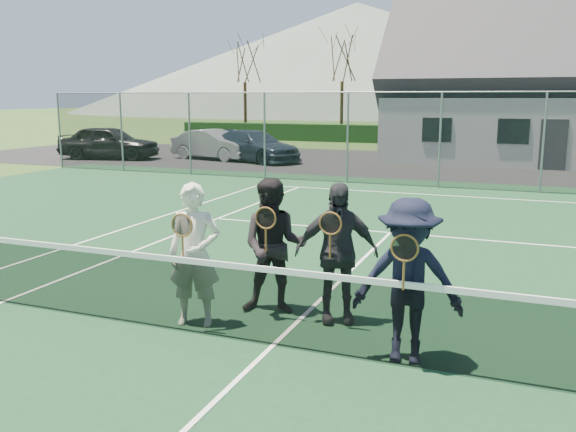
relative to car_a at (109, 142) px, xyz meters
name	(u,v)px	position (x,y,z in m)	size (l,w,h in m)	color
ground	(460,167)	(15.54, 2.73, -0.78)	(220.00, 220.00, 0.00)	#2E4C1B
court_surface	(273,347)	(15.54, -17.27, -0.77)	(30.00, 30.00, 0.02)	#14381E
tarmac_carpark	(366,163)	(11.54, 2.73, -0.77)	(40.00, 12.00, 0.01)	black
hedge_row	(482,136)	(15.54, 14.73, -0.23)	(40.00, 1.20, 1.10)	black
hill_west	(356,59)	(-9.46, 77.73, 8.22)	(110.00, 110.00, 18.00)	#526358
car_a	(109,142)	(0.00, 0.00, 0.00)	(1.84, 4.56, 1.56)	black
car_b	(214,145)	(4.63, 1.59, -0.09)	(1.45, 4.16, 1.37)	gray
car_c	(254,146)	(6.74, 1.42, -0.08)	(1.94, 4.78, 1.39)	#192333
court_markings	(273,346)	(15.54, -17.27, -0.75)	(11.03, 23.83, 0.01)	white
tennis_net	(273,303)	(15.54, -17.27, -0.24)	(11.68, 0.08, 1.10)	slate
perimeter_fence	(440,140)	(15.54, -3.77, 0.75)	(30.07, 0.07, 3.02)	slate
clubhouse	(568,70)	(19.54, 6.73, 3.21)	(15.60, 8.20, 7.70)	silver
tree_a	(245,53)	(-0.46, 15.73, 5.01)	(3.20, 3.20, 7.77)	#351F13
tree_b	(343,50)	(6.54, 15.73, 5.01)	(3.20, 3.20, 7.77)	#332212
tree_c	(525,45)	(17.54, 15.73, 5.01)	(3.20, 3.20, 7.77)	#372014
player_a	(194,255)	(14.36, -16.97, 0.14)	(0.75, 0.59, 1.80)	silver
player_b	(274,246)	(15.11, -16.20, 0.14)	(1.02, 0.88, 1.80)	black
player_c	(336,253)	(15.97, -16.22, 0.14)	(1.14, 0.81, 1.80)	#26272C
player_d	(408,281)	(17.03, -17.11, 0.14)	(1.25, 0.83, 1.80)	black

